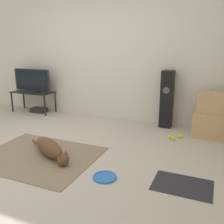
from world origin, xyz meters
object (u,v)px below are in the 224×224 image
at_px(tv_stand, 33,94).
at_px(tv, 32,81).
at_px(dog, 50,149).
at_px(floor_speaker, 167,99).
at_px(cardboard_box_lower, 210,124).
at_px(frisbee, 105,177).
at_px(game_console, 39,110).
at_px(cardboard_box_upper, 213,103).
at_px(tennis_ball_near_speaker, 173,138).
at_px(tennis_ball_loose_on_carpet, 180,136).
at_px(tennis_ball_by_boxes, 170,137).

xyz_separation_m(tv_stand, tv, (0.00, 0.00, 0.31)).
distance_m(dog, floor_speaker, 2.31).
xyz_separation_m(dog, cardboard_box_lower, (1.95, 1.75, 0.08)).
bearing_deg(tv_stand, frisbee, -36.90).
distance_m(tv_stand, game_console, 0.38).
relative_size(dog, cardboard_box_lower, 1.70).
bearing_deg(floor_speaker, dog, -121.04).
height_order(frisbee, cardboard_box_upper, cardboard_box_upper).
height_order(floor_speaker, tennis_ball_near_speaker, floor_speaker).
bearing_deg(game_console, floor_speaker, 1.92).
xyz_separation_m(tv_stand, tennis_ball_loose_on_carpet, (3.34, -0.39, -0.37)).
xyz_separation_m(tv, tennis_ball_loose_on_carpet, (3.34, -0.39, -0.68)).
distance_m(frisbee, tv, 3.48).
height_order(cardboard_box_lower, tennis_ball_loose_on_carpet, cardboard_box_lower).
height_order(dog, frisbee, dog).
distance_m(floor_speaker, game_console, 2.91).
relative_size(cardboard_box_lower, tennis_ball_loose_on_carpet, 8.21).
relative_size(dog, tv, 0.99).
bearing_deg(tennis_ball_near_speaker, game_console, 169.87).
bearing_deg(tennis_ball_by_boxes, tv, 171.30).
bearing_deg(game_console, tennis_ball_near_speaker, -10.13).
height_order(frisbee, game_console, game_console).
xyz_separation_m(tv_stand, game_console, (0.12, 0.02, -0.36)).
distance_m(cardboard_box_upper, floor_speaker, 0.81).
height_order(dog, tennis_ball_near_speaker, dog).
distance_m(cardboard_box_lower, floor_speaker, 0.86).
xyz_separation_m(frisbee, game_console, (-2.60, 2.06, 0.03)).
distance_m(dog, tv_stand, 2.60).
distance_m(cardboard_box_upper, game_console, 3.70).
relative_size(cardboard_box_lower, floor_speaker, 0.52).
distance_m(cardboard_box_lower, game_console, 3.65).
bearing_deg(cardboard_box_lower, tennis_ball_by_boxes, -145.71).
bearing_deg(tennis_ball_loose_on_carpet, game_console, 172.84).
xyz_separation_m(dog, frisbee, (0.91, -0.21, -0.11)).
bearing_deg(floor_speaker, tv_stand, -177.85).
bearing_deg(tennis_ball_loose_on_carpet, tv, 173.31).
bearing_deg(tv, game_console, 6.37).
xyz_separation_m(cardboard_box_upper, tv_stand, (-3.77, 0.07, -0.17)).
bearing_deg(tv_stand, cardboard_box_lower, -1.35).
bearing_deg(tennis_ball_near_speaker, dog, -137.89).
distance_m(floor_speaker, tennis_ball_by_boxes, 0.80).
xyz_separation_m(floor_speaker, tv_stand, (-2.99, -0.11, -0.12)).
distance_m(tv, tennis_ball_by_boxes, 3.29).
relative_size(tv, tennis_ball_by_boxes, 14.01).
relative_size(cardboard_box_upper, floor_speaker, 0.46).
relative_size(frisbee, game_console, 0.78).
bearing_deg(cardboard_box_upper, tennis_ball_by_boxes, -145.33).
relative_size(tv, tennis_ball_loose_on_carpet, 14.01).
height_order(dog, tennis_ball_loose_on_carpet, dog).
bearing_deg(frisbee, game_console, 141.66).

